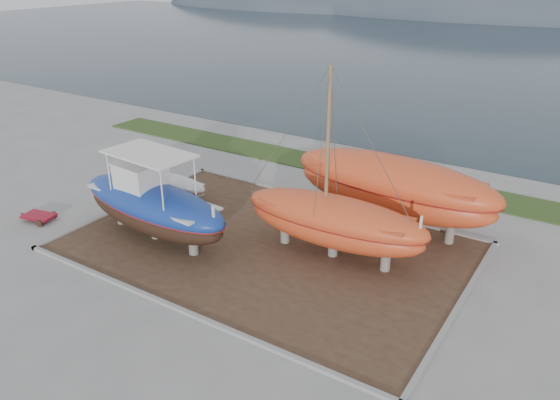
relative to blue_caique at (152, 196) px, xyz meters
The scene contains 10 objects.
ground 5.82m from the blue_caique, 19.70° to the right, with size 140.00×140.00×0.00m, color gray.
dirt_patch 5.94m from the blue_caique, 23.45° to the left, with size 18.00×12.00×0.06m, color #422D1E.
curb_frame 5.92m from the blue_caique, 23.45° to the left, with size 18.60×12.60×0.15m, color gray, non-canonical shape.
grass_strip 14.76m from the blue_caique, 69.75° to the left, with size 44.00×3.00×0.08m, color #284219.
sea 68.41m from the blue_caique, 85.76° to the left, with size 260.00×100.00×0.04m, color #1A2C34, non-canonical shape.
blue_caique is the anchor object (origin of this frame).
white_dinghy 5.10m from the blue_caique, 119.05° to the left, with size 4.06×1.52×1.22m, color silver, non-canonical shape.
orange_sailboat 8.93m from the blue_caique, 21.00° to the left, with size 8.78×2.59×8.59m, color #CF461F, non-canonical shape.
orange_bare_hull 11.75m from the blue_caique, 39.22° to the left, with size 10.90×3.27×3.57m, color #CF461F, non-canonical shape.
red_trailer 7.13m from the blue_caique, 164.19° to the right, with size 2.39×1.19×0.34m, color maroon, non-canonical shape.
Camera 1 is at (12.86, -14.84, 12.56)m, focal length 35.00 mm.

